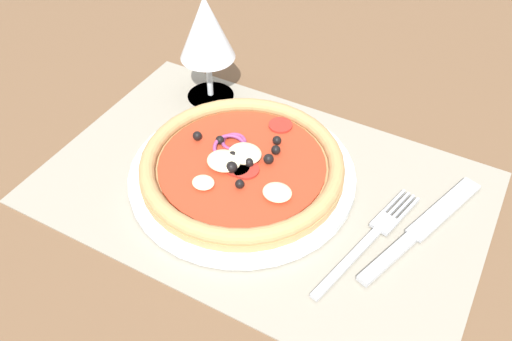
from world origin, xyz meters
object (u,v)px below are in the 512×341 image
Objects in this scene: pizza at (243,163)px; fork at (372,236)px; plate at (243,173)px; wine_glass at (206,31)px; knife at (423,227)px.

pizza is 16.47cm from fork.
fork is (16.29, -1.38, -0.31)cm from plate.
wine_glass is at bearing 135.24° from plate.
plate is at bearing 53.31° from pizza.
knife is at bearing 6.52° from plate.
fork is at bearing -4.83° from plate.
plate is 19.20cm from wine_glass.
fork is 1.20× the size of wine_glass.
plate is at bearing -44.76° from wine_glass.
wine_glass is (-11.93, 11.85, 7.63)cm from pizza.
plate is 1.12× the size of pizza.
pizza reaches higher than plate.
wine_glass is (-32.56, 9.49, 9.53)cm from knife.
pizza reaches higher than knife.
pizza is at bearing 98.40° from fork.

